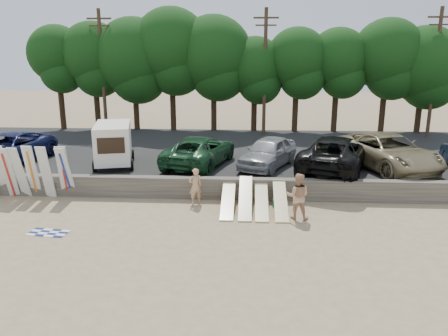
{
  "coord_description": "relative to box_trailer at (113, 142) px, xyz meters",
  "views": [
    {
      "loc": [
        1.01,
        -16.47,
        6.69
      ],
      "look_at": [
        -0.18,
        3.0,
        1.48
      ],
      "focal_mm": 35.0,
      "sensor_mm": 36.0,
      "label": 1
    }
  ],
  "objects": [
    {
      "name": "ground",
      "position": [
        6.33,
        -6.13,
        -1.98
      ],
      "size": [
        120.0,
        120.0,
        0.0
      ],
      "primitive_type": "plane",
      "color": "tan",
      "rests_on": "ground"
    },
    {
      "name": "seawall",
      "position": [
        6.33,
        -3.13,
        -1.48
      ],
      "size": [
        44.0,
        0.5,
        1.0
      ],
      "primitive_type": "cube",
      "color": "#6B6356",
      "rests_on": "ground"
    },
    {
      "name": "parking_lot",
      "position": [
        6.33,
        4.37,
        -1.63
      ],
      "size": [
        44.0,
        14.5,
        0.7
      ],
      "primitive_type": "cube",
      "color": "#282828",
      "rests_on": "ground"
    },
    {
      "name": "treeline",
      "position": [
        6.1,
        11.45,
        4.36
      ],
      "size": [
        32.82,
        6.01,
        9.31
      ],
      "color": "#382616",
      "rests_on": "parking_lot"
    },
    {
      "name": "utility_poles",
      "position": [
        8.33,
        9.87,
        3.45
      ],
      "size": [
        25.8,
        0.26,
        9.0
      ],
      "color": "#473321",
      "rests_on": "parking_lot"
    },
    {
      "name": "box_trailer",
      "position": [
        0.0,
        0.0,
        0.0
      ],
      "size": [
        2.7,
        3.9,
        2.28
      ],
      "rotation": [
        0.0,
        0.0,
        0.24
      ],
      "color": "white",
      "rests_on": "parking_lot"
    },
    {
      "name": "car_0",
      "position": [
        -5.98,
        0.16,
        -0.46
      ],
      "size": [
        3.63,
        6.22,
        1.63
      ],
      "primitive_type": "imported",
      "rotation": [
        0.0,
        0.0,
        -0.17
      ],
      "color": "#131743",
      "rests_on": "parking_lot"
    },
    {
      "name": "car_1",
      "position": [
        4.63,
        0.35,
        -0.48
      ],
      "size": [
        3.99,
        6.22,
        1.59
      ],
      "primitive_type": "imported",
      "rotation": [
        0.0,
        0.0,
        2.89
      ],
      "color": "#174022",
      "rests_on": "parking_lot"
    },
    {
      "name": "car_2",
      "position": [
        8.31,
        0.23,
        -0.47
      ],
      "size": [
        3.69,
        5.08,
        1.61
      ],
      "primitive_type": "imported",
      "rotation": [
        0.0,
        0.0,
        -0.43
      ],
      "color": "gray",
      "rests_on": "parking_lot"
    },
    {
      "name": "car_3",
      "position": [
        11.78,
        -0.17,
        -0.37
      ],
      "size": [
        5.04,
        7.13,
        1.81
      ],
      "primitive_type": "imported",
      "rotation": [
        0.0,
        0.0,
        2.79
      ],
      "color": "black",
      "rests_on": "parking_lot"
    },
    {
      "name": "car_4",
      "position": [
        14.58,
        0.29,
        -0.37
      ],
      "size": [
        5.1,
        7.15,
        1.81
      ],
      "primitive_type": "imported",
      "rotation": [
        0.0,
        0.0,
        0.36
      ],
      "color": "#8A7B57",
      "rests_on": "parking_lot"
    },
    {
      "name": "surfboard_upright_1",
      "position": [
        -4.26,
        -3.5,
        -0.7
      ],
      "size": [
        0.57,
        0.71,
        2.54
      ],
      "primitive_type": "cube",
      "rotation": [
        0.24,
        0.0,
        0.1
      ],
      "color": "silver",
      "rests_on": "ground"
    },
    {
      "name": "surfboard_upright_2",
      "position": [
        -3.85,
        -3.73,
        -0.73
      ],
      "size": [
        0.55,
        0.87,
        2.5
      ],
      "primitive_type": "cube",
      "rotation": [
        0.31,
        0.0,
        0.06
      ],
      "color": "silver",
      "rests_on": "ground"
    },
    {
      "name": "surfboard_upright_3",
      "position": [
        -3.34,
        -3.67,
        -0.72
      ],
      "size": [
        0.61,
        0.85,
        2.51
      ],
      "primitive_type": "cube",
      "rotation": [
        0.28,
        0.0,
        -0.15
      ],
      "color": "silver",
      "rests_on": "ground"
    },
    {
      "name": "surfboard_upright_4",
      "position": [
        -2.82,
        -3.54,
        -0.7
      ],
      "size": [
        0.52,
        0.61,
        2.56
      ],
      "primitive_type": "cube",
      "rotation": [
        0.21,
        0.0,
        -0.03
      ],
      "color": "silver",
      "rests_on": "ground"
    },
    {
      "name": "surfboard_upright_5",
      "position": [
        -2.1,
        -3.63,
        -0.7
      ],
      "size": [
        0.55,
        0.66,
        2.55
      ],
      "primitive_type": "cube",
      "rotation": [
        0.22,
        0.0,
        -0.09
      ],
      "color": "silver",
      "rests_on": "ground"
    },
    {
      "name": "surfboard_upright_6",
      "position": [
        -1.19,
        -3.55,
        -0.73
      ],
      "size": [
        0.63,
        0.91,
        2.5
      ],
      "primitive_type": "cube",
      "rotation": [
        0.31,
        0.0,
        -0.16
      ],
      "color": "silver",
      "rests_on": "ground"
    },
    {
      "name": "surfboard_upright_7",
      "position": [
        -1.29,
        -3.52,
        -0.7
      ],
      "size": [
        0.56,
        0.67,
        2.55
      ],
      "primitive_type": "cube",
      "rotation": [
        0.22,
        0.0,
        0.1
      ],
      "color": "silver",
      "rests_on": "ground"
    },
    {
      "name": "surfboard_low_0",
      "position": [
        6.42,
        -4.59,
        -1.51
      ],
      "size": [
        0.56,
        2.9,
        0.92
      ],
      "primitive_type": "cube",
      "rotation": [
        0.29,
        0.0,
        0.0
      ],
      "color": "beige",
      "rests_on": "ground"
    },
    {
      "name": "surfboard_low_1",
      "position": [
        7.18,
        -4.67,
        -1.4
      ],
      "size": [
        0.56,
        2.82,
        1.15
      ],
      "primitive_type": "cube",
      "rotation": [
        0.37,
        0.0,
        0.0
      ],
      "color": "beige",
      "rests_on": "ground"
    },
    {
      "name": "surfboard_low_2",
      "position": [
        7.88,
        -4.65,
        -1.53
      ],
      "size": [
        0.56,
        2.9,
        0.9
      ],
      "primitive_type": "cube",
      "rotation": [
        0.28,
        0.0,
        0.0
      ],
      "color": "beige",
      "rests_on": "ground"
    },
    {
      "name": "surfboard_low_3",
      "position": [
        8.69,
        -4.66,
        -1.47
      ],
      "size": [
        0.56,
        2.87,
        1.0
      ],
      "primitive_type": "cube",
      "rotation": [
        0.32,
        0.0,
        0.0
      ],
      "color": "beige",
      "rests_on": "ground"
    },
    {
      "name": "beachgoer_a",
      "position": [
        4.91,
        -3.96,
        -1.14
      ],
      "size": [
        0.72,
        0.61,
        1.66
      ],
      "primitive_type": "imported",
      "rotation": [
        0.0,
        0.0,
        3.56
      ],
      "color": "tan",
      "rests_on": "ground"
    },
    {
      "name": "beachgoer_b",
      "position": [
        9.33,
        -5.49,
        -1.01
      ],
      "size": [
        1.05,
        0.87,
        1.94
      ],
      "primitive_type": "imported",
      "rotation": [
        0.0,
        0.0,
        2.98
      ],
      "color": "tan",
      "rests_on": "ground"
    },
    {
      "name": "cooler",
      "position": [
        8.6,
        -4.02,
        -1.82
      ],
      "size": [
        0.43,
        0.37,
        0.32
      ],
      "primitive_type": "cube",
      "rotation": [
        0.0,
        0.0,
        -0.21
      ],
      "color": "#258A4E",
      "rests_on": "ground"
    },
    {
      "name": "gear_bag",
      "position": [
        6.46,
        -3.73,
        -1.87
      ],
      "size": [
        0.32,
        0.27,
        0.22
      ],
      "primitive_type": "cube",
      "rotation": [
        0.0,
        0.0,
        0.08
      ],
      "color": "orange",
      "rests_on": "ground"
    },
    {
      "name": "beach_towel",
      "position": [
        -0.3,
        -7.58,
        -1.97
      ],
      "size": [
        1.68,
        1.68,
        0.0
      ],
      "primitive_type": "plane",
      "rotation": [
        0.0,
        0.0,
        -0.13
      ],
      "color": "white",
      "rests_on": "ground"
    }
  ]
}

